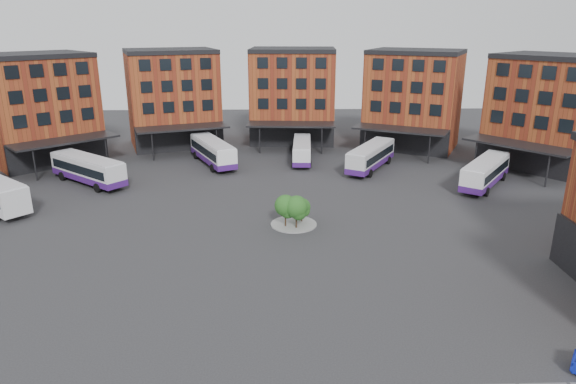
{
  "coord_description": "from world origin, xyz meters",
  "views": [
    {
      "loc": [
        0.13,
        -33.56,
        18.52
      ],
      "look_at": [
        1.39,
        9.95,
        4.0
      ],
      "focal_mm": 32.0,
      "sensor_mm": 36.0,
      "label": 1
    }
  ],
  "objects_px": {
    "bus_e": "(371,156)",
    "bus_f": "(485,172)",
    "tree_island": "(294,209)",
    "bus_b": "(88,169)",
    "bus_d": "(302,150)",
    "bus_c": "(213,151)"
  },
  "relations": [
    {
      "from": "bus_e",
      "to": "bus_f",
      "type": "relative_size",
      "value": 1.05
    },
    {
      "from": "tree_island",
      "to": "bus_b",
      "type": "xyz_separation_m",
      "value": [
        -24.01,
        14.38,
        -0.02
      ]
    },
    {
      "from": "bus_d",
      "to": "tree_island",
      "type": "bearing_deg",
      "value": -91.2
    },
    {
      "from": "bus_c",
      "to": "bus_e",
      "type": "relative_size",
      "value": 1.06
    },
    {
      "from": "bus_b",
      "to": "bus_d",
      "type": "relative_size",
      "value": 1.04
    },
    {
      "from": "tree_island",
      "to": "bus_c",
      "type": "bearing_deg",
      "value": 113.93
    },
    {
      "from": "tree_island",
      "to": "bus_f",
      "type": "distance_m",
      "value": 25.94
    },
    {
      "from": "tree_island",
      "to": "bus_e",
      "type": "bearing_deg",
      "value": 61.14
    },
    {
      "from": "bus_b",
      "to": "bus_d",
      "type": "xyz_separation_m",
      "value": [
        26.07,
        9.64,
        -0.23
      ]
    },
    {
      "from": "bus_c",
      "to": "bus_f",
      "type": "bearing_deg",
      "value": -42.78
    },
    {
      "from": "tree_island",
      "to": "bus_c",
      "type": "xyz_separation_m",
      "value": [
        -10.12,
        22.8,
        -0.01
      ]
    },
    {
      "from": "tree_island",
      "to": "bus_e",
      "type": "height_order",
      "value": "tree_island"
    },
    {
      "from": "bus_c",
      "to": "bus_d",
      "type": "bearing_deg",
      "value": -19.02
    },
    {
      "from": "tree_island",
      "to": "bus_b",
      "type": "distance_m",
      "value": 27.99
    },
    {
      "from": "tree_island",
      "to": "bus_b",
      "type": "relative_size",
      "value": 0.41
    },
    {
      "from": "bus_b",
      "to": "bus_c",
      "type": "height_order",
      "value": "bus_c"
    },
    {
      "from": "bus_d",
      "to": "bus_f",
      "type": "bearing_deg",
      "value": -26.12
    },
    {
      "from": "tree_island",
      "to": "bus_d",
      "type": "distance_m",
      "value": 24.11
    },
    {
      "from": "bus_c",
      "to": "bus_d",
      "type": "height_order",
      "value": "bus_c"
    },
    {
      "from": "tree_island",
      "to": "bus_b",
      "type": "height_order",
      "value": "bus_b"
    },
    {
      "from": "bus_d",
      "to": "bus_b",
      "type": "bearing_deg",
      "value": -156.0
    },
    {
      "from": "bus_b",
      "to": "bus_d",
      "type": "distance_m",
      "value": 27.8
    }
  ]
}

